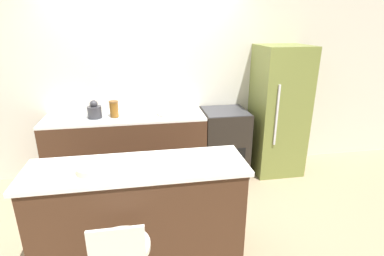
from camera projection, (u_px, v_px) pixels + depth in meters
The scene contains 10 objects.
ground_plane at pixel (153, 189), 3.91m from camera, with size 14.00×14.00×0.00m, color #998466.
wall_back at pixel (147, 81), 4.06m from camera, with size 8.00×0.06×2.60m.
back_counter at pixel (128, 149), 4.00m from camera, with size 2.03×0.59×0.93m.
kitchen_island at pixel (140, 211), 2.68m from camera, with size 1.87×0.57×0.92m.
oven_range at pixel (224, 142), 4.21m from camera, with size 0.60×0.60×0.93m.
refrigerator at pixel (278, 111), 4.16m from camera, with size 0.66×0.66×1.78m.
kettle at pixel (94, 111), 3.72m from camera, with size 0.17×0.17×0.23m.
mixing_bowl at pixel (167, 110), 3.87m from camera, with size 0.24×0.24×0.10m.
canister_jar at pixel (114, 109), 3.75m from camera, with size 0.11×0.11×0.20m.
fruit_bowl at pixel (92, 169), 2.40m from camera, with size 0.24×0.24×0.06m.
Camera 1 is at (-0.09, -3.45, 2.07)m, focal length 28.00 mm.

